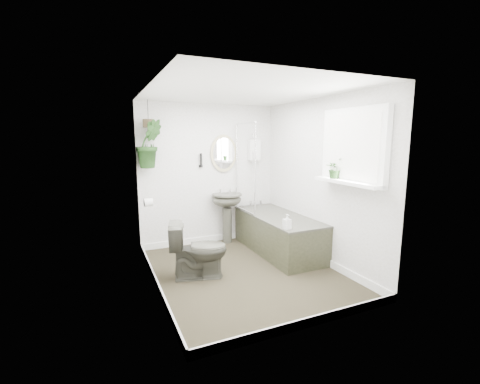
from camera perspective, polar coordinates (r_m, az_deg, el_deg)
name	(u,v)px	position (r m, az deg, el deg)	size (l,w,h in m)	color
floor	(245,272)	(4.38, 0.83, -14.11)	(2.30, 2.80, 0.02)	black
ceiling	(245,91)	(4.06, 0.91, 17.51)	(2.30, 2.80, 0.02)	white
wall_back	(209,175)	(5.36, -5.51, 3.08)	(2.30, 0.02, 2.30)	white
wall_front	(313,208)	(2.86, 12.85, -2.71)	(2.30, 0.02, 2.30)	white
wall_left	(151,192)	(3.73, -15.52, -0.03)	(0.02, 2.80, 2.30)	white
wall_right	(319,181)	(4.66, 13.90, 1.89)	(0.02, 2.80, 2.30)	white
skirting	(245,268)	(4.36, 0.83, -13.38)	(2.30, 2.80, 0.10)	white
bathtub	(278,233)	(5.05, 6.74, -7.32)	(0.72, 1.72, 0.58)	#3D3D34
bath_screen	(245,168)	(5.13, 0.97, 4.30)	(0.04, 0.72, 1.40)	silver
shower_box	(254,150)	(5.57, 2.54, 7.48)	(0.20, 0.10, 0.35)	white
oval_mirror	(224,153)	(5.38, -2.89, 6.87)	(0.46, 0.03, 0.62)	tan
wall_sconce	(201,160)	(5.25, -6.94, 5.65)	(0.04, 0.04, 0.22)	black
toilet_roll_holder	(148,202)	(4.46, -15.99, -1.79)	(0.11, 0.11, 0.11)	white
window_recess	(353,147)	(4.05, 19.52, 7.62)	(0.08, 1.00, 0.90)	white
window_sill	(347,182)	(4.04, 18.47, 1.68)	(0.18, 1.00, 0.04)	white
window_blinds	(351,147)	(4.02, 19.05, 7.64)	(0.01, 0.86, 0.76)	white
toilet	(198,250)	(4.13, -7.43, -10.12)	(0.41, 0.71, 0.73)	#3D3D34
pedestal_sink	(227,218)	(5.42, -2.30, -4.66)	(0.49, 0.42, 0.84)	#3D3D34
sill_plant	(335,168)	(4.19, 16.52, 4.07)	(0.23, 0.20, 0.25)	black
hanging_plant	(149,144)	(4.95, -15.82, 8.24)	(0.39, 0.31, 0.71)	black
soap_bottle	(287,222)	(4.22, 8.37, -5.25)	(0.09, 0.09, 0.20)	black
hanging_pot	(148,123)	(4.95, -15.98, 11.65)	(0.16, 0.16, 0.12)	#453824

